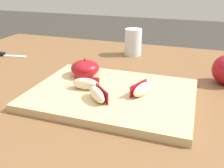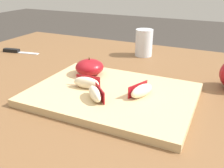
# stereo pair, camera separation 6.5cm
# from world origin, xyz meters

# --- Properties ---
(dining_table) EXTENTS (1.44, 1.00, 0.74)m
(dining_table) POSITION_xyz_m (0.00, 0.00, 0.65)
(dining_table) COLOR brown
(dining_table) RESTS_ON ground_plane
(cutting_board) EXTENTS (0.42, 0.31, 0.02)m
(cutting_board) POSITION_xyz_m (0.03, -0.08, 0.75)
(cutting_board) COLOR tan
(cutting_board) RESTS_ON dining_table
(apple_half_skin_up) EXTENTS (0.09, 0.09, 0.05)m
(apple_half_skin_up) POSITION_xyz_m (-0.09, -0.00, 0.78)
(apple_half_skin_up) COLOR maroon
(apple_half_skin_up) RESTS_ON cutting_board
(apple_wedge_back) EXTENTS (0.05, 0.08, 0.03)m
(apple_wedge_back) POSITION_xyz_m (0.11, -0.08, 0.77)
(apple_wedge_back) COLOR beige
(apple_wedge_back) RESTS_ON cutting_board
(apple_wedge_near_knife) EXTENTS (0.07, 0.03, 0.03)m
(apple_wedge_near_knife) POSITION_xyz_m (-0.04, -0.09, 0.77)
(apple_wedge_near_knife) COLOR beige
(apple_wedge_near_knife) RESTS_ON cutting_board
(apple_wedge_right) EXTENTS (0.07, 0.07, 0.03)m
(apple_wedge_right) POSITION_xyz_m (0.01, -0.14, 0.77)
(apple_wedge_right) COLOR beige
(apple_wedge_right) RESTS_ON cutting_board
(drinking_glass_water) EXTENTS (0.07, 0.07, 0.10)m
(drinking_glass_water) POSITION_xyz_m (-0.02, 0.32, 0.79)
(drinking_glass_water) COLOR silver
(drinking_glass_water) RESTS_ON dining_table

